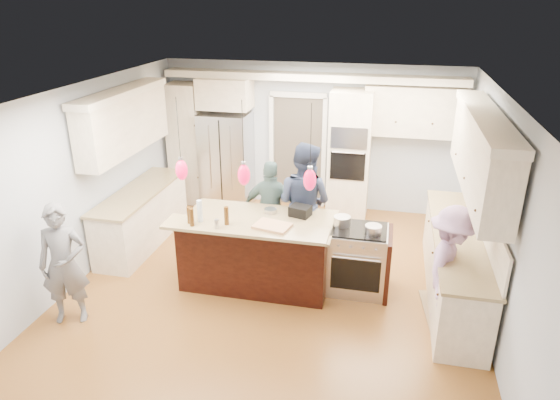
# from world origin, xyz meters

# --- Properties ---
(ground_plane) EXTENTS (6.00, 6.00, 0.00)m
(ground_plane) POSITION_xyz_m (0.00, 0.00, 0.00)
(ground_plane) COLOR olive
(ground_plane) RESTS_ON ground
(room_shell) EXTENTS (5.54, 6.04, 2.72)m
(room_shell) POSITION_xyz_m (0.00, 0.00, 1.82)
(room_shell) COLOR #B2BCC6
(room_shell) RESTS_ON ground
(refrigerator) EXTENTS (0.90, 0.70, 1.80)m
(refrigerator) POSITION_xyz_m (-1.55, 2.64, 0.90)
(refrigerator) COLOR #B7B7BC
(refrigerator) RESTS_ON ground
(oven_column) EXTENTS (0.72, 0.69, 2.30)m
(oven_column) POSITION_xyz_m (0.75, 2.67, 1.15)
(oven_column) COLOR #F8E8C9
(oven_column) RESTS_ON ground
(back_upper_cabinets) EXTENTS (5.30, 0.61, 2.54)m
(back_upper_cabinets) POSITION_xyz_m (-0.75, 2.76, 1.67)
(back_upper_cabinets) COLOR #F8E8C9
(back_upper_cabinets) RESTS_ON ground
(right_counter_run) EXTENTS (0.64, 3.10, 2.51)m
(right_counter_run) POSITION_xyz_m (2.44, 0.30, 1.06)
(right_counter_run) COLOR #F8E8C9
(right_counter_run) RESTS_ON ground
(left_cabinets) EXTENTS (0.64, 2.30, 2.51)m
(left_cabinets) POSITION_xyz_m (-2.44, 0.80, 1.06)
(left_cabinets) COLOR #F8E8C9
(left_cabinets) RESTS_ON ground
(kitchen_island) EXTENTS (2.10, 1.46, 1.12)m
(kitchen_island) POSITION_xyz_m (-0.25, 0.07, 0.48)
(kitchen_island) COLOR black
(kitchen_island) RESTS_ON ground
(island_range) EXTENTS (0.82, 0.71, 0.92)m
(island_range) POSITION_xyz_m (1.16, 0.15, 0.46)
(island_range) COLOR #B7B7BC
(island_range) RESTS_ON ground
(pendant_lights) EXTENTS (1.75, 0.15, 1.03)m
(pendant_lights) POSITION_xyz_m (-0.25, -0.51, 1.80)
(pendant_lights) COLOR black
(pendant_lights) RESTS_ON ground
(person_bar_end) EXTENTS (0.66, 0.55, 1.56)m
(person_bar_end) POSITION_xyz_m (-2.30, -1.35, 0.78)
(person_bar_end) COLOR slate
(person_bar_end) RESTS_ON ground
(person_far_left) EXTENTS (1.08, 0.96, 1.85)m
(person_far_left) POSITION_xyz_m (0.25, 0.85, 0.93)
(person_far_left) COLOR #2A3552
(person_far_left) RESTS_ON ground
(person_far_right) EXTENTS (0.92, 0.43, 1.54)m
(person_far_right) POSITION_xyz_m (-0.24, 0.85, 0.77)
(person_far_right) COLOR #4B6966
(person_far_right) RESTS_ON ground
(person_range_side) EXTENTS (0.86, 1.14, 1.57)m
(person_range_side) POSITION_xyz_m (2.25, -0.41, 0.78)
(person_range_side) COLOR #B48BBB
(person_range_side) RESTS_ON ground
(floor_rug) EXTENTS (0.83, 1.12, 0.01)m
(floor_rug) POSITION_xyz_m (2.40, -0.20, 0.01)
(floor_rug) COLOR #8F764E
(floor_rug) RESTS_ON ground
(water_bottle) EXTENTS (0.07, 0.07, 0.29)m
(water_bottle) POSITION_xyz_m (-0.85, -0.50, 1.26)
(water_bottle) COLOR silver
(water_bottle) RESTS_ON kitchen_island
(beer_bottle_a) EXTENTS (0.07, 0.07, 0.22)m
(beer_bottle_a) POSITION_xyz_m (-0.96, -0.58, 1.23)
(beer_bottle_a) COLOR #45280C
(beer_bottle_a) RESTS_ON kitchen_island
(beer_bottle_b) EXTENTS (0.06, 0.06, 0.23)m
(beer_bottle_b) POSITION_xyz_m (-0.90, -0.65, 1.24)
(beer_bottle_b) COLOR #45280C
(beer_bottle_b) RESTS_ON kitchen_island
(beer_bottle_c) EXTENTS (0.08, 0.08, 0.24)m
(beer_bottle_c) POSITION_xyz_m (-0.49, -0.52, 1.24)
(beer_bottle_c) COLOR #45280C
(beer_bottle_c) RESTS_ON kitchen_island
(drink_can) EXTENTS (0.08, 0.08, 0.12)m
(drink_can) POSITION_xyz_m (-0.58, -0.65, 1.18)
(drink_can) COLOR #B7B7BC
(drink_can) RESTS_ON kitchen_island
(cutting_board) EXTENTS (0.50, 0.40, 0.03)m
(cutting_board) POSITION_xyz_m (0.09, -0.47, 1.14)
(cutting_board) COLOR tan
(cutting_board) RESTS_ON kitchen_island
(pot_large) EXTENTS (0.23, 0.23, 0.13)m
(pot_large) POSITION_xyz_m (0.89, 0.19, 0.99)
(pot_large) COLOR #B7B7BC
(pot_large) RESTS_ON island_range
(pot_small) EXTENTS (0.22, 0.22, 0.11)m
(pot_small) POSITION_xyz_m (1.31, 0.05, 0.97)
(pot_small) COLOR #B7B7BC
(pot_small) RESTS_ON island_range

